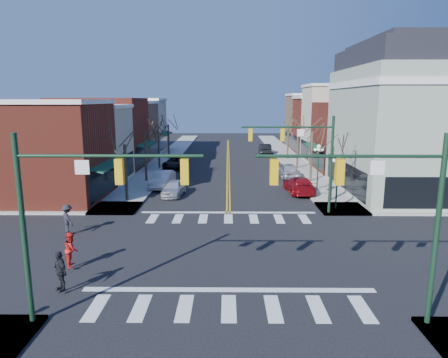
{
  "coord_description": "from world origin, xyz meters",
  "views": [
    {
      "loc": [
        -0.06,
        -21.03,
        8.31
      ],
      "look_at": [
        -0.32,
        6.61,
        2.8
      ],
      "focal_mm": 32.0,
      "sensor_mm": 36.0,
      "label": 1
    }
  ],
  "objects_px": {
    "car_right_far": "(265,149)",
    "lamppost_corner": "(338,172)",
    "car_right_mid": "(287,170)",
    "car_left_mid": "(163,179)",
    "car_left_far": "(176,163)",
    "pedestrian_dark_a": "(60,271)",
    "car_left_near": "(174,188)",
    "lamppost_midblock": "(318,159)",
    "car_right_near": "(299,185)",
    "victorian_corner": "(416,119)",
    "pedestrian_red_b": "(72,249)",
    "pedestrian_dark_b": "(68,219)"
  },
  "relations": [
    {
      "from": "car_right_near",
      "to": "car_right_far",
      "type": "relative_size",
      "value": 1.06
    },
    {
      "from": "car_left_mid",
      "to": "victorian_corner",
      "type": "bearing_deg",
      "value": -0.45
    },
    {
      "from": "lamppost_corner",
      "to": "car_right_mid",
      "type": "distance_m",
      "value": 13.27
    },
    {
      "from": "victorian_corner",
      "to": "lamppost_midblock",
      "type": "bearing_deg",
      "value": 176.55
    },
    {
      "from": "car_right_near",
      "to": "pedestrian_red_b",
      "type": "xyz_separation_m",
      "value": [
        -14.21,
        -16.56,
        0.27
      ]
    },
    {
      "from": "car_left_near",
      "to": "car_right_far",
      "type": "distance_m",
      "value": 29.65
    },
    {
      "from": "lamppost_midblock",
      "to": "pedestrian_dark_a",
      "type": "bearing_deg",
      "value": -127.81
    },
    {
      "from": "pedestrian_dark_b",
      "to": "car_right_near",
      "type": "bearing_deg",
      "value": -98.0
    },
    {
      "from": "car_left_near",
      "to": "lamppost_midblock",
      "type": "bearing_deg",
      "value": 13.83
    },
    {
      "from": "pedestrian_dark_a",
      "to": "car_left_far",
      "type": "bearing_deg",
      "value": 132.23
    },
    {
      "from": "car_left_far",
      "to": "pedestrian_dark_a",
      "type": "distance_m",
      "value": 32.13
    },
    {
      "from": "car_right_mid",
      "to": "pedestrian_red_b",
      "type": "relative_size",
      "value": 2.76
    },
    {
      "from": "pedestrian_red_b",
      "to": "car_left_near",
      "type": "bearing_deg",
      "value": -25.51
    },
    {
      "from": "car_right_mid",
      "to": "pedestrian_dark_a",
      "type": "bearing_deg",
      "value": 56.47
    },
    {
      "from": "car_right_near",
      "to": "victorian_corner",
      "type": "bearing_deg",
      "value": 177.6
    },
    {
      "from": "lamppost_corner",
      "to": "victorian_corner",
      "type": "bearing_deg",
      "value": 35.86
    },
    {
      "from": "lamppost_midblock",
      "to": "pedestrian_dark_a",
      "type": "xyz_separation_m",
      "value": [
        -15.5,
        -19.97,
        -1.92
      ]
    },
    {
      "from": "lamppost_corner",
      "to": "lamppost_midblock",
      "type": "relative_size",
      "value": 1.0
    },
    {
      "from": "car_right_near",
      "to": "pedestrian_dark_a",
      "type": "relative_size",
      "value": 2.88
    },
    {
      "from": "car_left_far",
      "to": "pedestrian_red_b",
      "type": "height_order",
      "value": "pedestrian_red_b"
    },
    {
      "from": "car_left_far",
      "to": "car_right_near",
      "type": "bearing_deg",
      "value": -39.5
    },
    {
      "from": "lamppost_midblock",
      "to": "car_right_mid",
      "type": "xyz_separation_m",
      "value": [
        -1.8,
        6.47,
        -2.15
      ]
    },
    {
      "from": "car_right_far",
      "to": "pedestrian_red_b",
      "type": "relative_size",
      "value": 2.79
    },
    {
      "from": "victorian_corner",
      "to": "car_left_far",
      "type": "distance_m",
      "value": 26.82
    },
    {
      "from": "car_right_far",
      "to": "lamppost_midblock",
      "type": "bearing_deg",
      "value": 95.79
    },
    {
      "from": "car_right_near",
      "to": "lamppost_midblock",
      "type": "bearing_deg",
      "value": -159.97
    },
    {
      "from": "car_left_mid",
      "to": "car_right_mid",
      "type": "distance_m",
      "value": 13.68
    },
    {
      "from": "pedestrian_dark_b",
      "to": "car_left_mid",
      "type": "bearing_deg",
      "value": -58.06
    },
    {
      "from": "victorian_corner",
      "to": "car_right_near",
      "type": "distance_m",
      "value": 11.71
    },
    {
      "from": "car_left_near",
      "to": "car_left_mid",
      "type": "distance_m",
      "value": 3.67
    },
    {
      "from": "car_left_far",
      "to": "car_right_mid",
      "type": "bearing_deg",
      "value": -18.04
    },
    {
      "from": "car_right_near",
      "to": "pedestrian_red_b",
      "type": "bearing_deg",
      "value": 45.22
    },
    {
      "from": "lamppost_corner",
      "to": "car_right_near",
      "type": "relative_size",
      "value": 0.84
    },
    {
      "from": "car_right_far",
      "to": "lamppost_corner",
      "type": "bearing_deg",
      "value": 94.7
    },
    {
      "from": "car_right_far",
      "to": "pedestrian_dark_b",
      "type": "bearing_deg",
      "value": 67.94
    },
    {
      "from": "car_right_mid",
      "to": "victorian_corner",
      "type": "bearing_deg",
      "value": 139.23
    },
    {
      "from": "victorian_corner",
      "to": "pedestrian_dark_b",
      "type": "distance_m",
      "value": 29.56
    },
    {
      "from": "lamppost_midblock",
      "to": "car_right_near",
      "type": "xyz_separation_m",
      "value": [
        -1.8,
        -0.81,
        -2.22
      ]
    },
    {
      "from": "lamppost_midblock",
      "to": "car_left_mid",
      "type": "bearing_deg",
      "value": 174.29
    },
    {
      "from": "car_left_near",
      "to": "car_left_far",
      "type": "bearing_deg",
      "value": 102.06
    },
    {
      "from": "lamppost_corner",
      "to": "lamppost_midblock",
      "type": "height_order",
      "value": "same"
    },
    {
      "from": "car_left_mid",
      "to": "car_left_far",
      "type": "distance_m",
      "value": 10.69
    },
    {
      "from": "car_left_near",
      "to": "car_left_far",
      "type": "relative_size",
      "value": 0.75
    },
    {
      "from": "car_left_near",
      "to": "pedestrian_dark_b",
      "type": "height_order",
      "value": "pedestrian_dark_b"
    },
    {
      "from": "victorian_corner",
      "to": "pedestrian_dark_a",
      "type": "bearing_deg",
      "value": -140.71
    },
    {
      "from": "car_left_mid",
      "to": "car_left_far",
      "type": "xyz_separation_m",
      "value": [
        -0.08,
        10.69,
        -0.04
      ]
    },
    {
      "from": "car_left_near",
      "to": "car_right_far",
      "type": "xyz_separation_m",
      "value": [
        10.54,
        27.72,
        0.11
      ]
    },
    {
      "from": "victorian_corner",
      "to": "pedestrian_red_b",
      "type": "height_order",
      "value": "victorian_corner"
    },
    {
      "from": "car_left_near",
      "to": "car_left_far",
      "type": "distance_m",
      "value": 14.12
    },
    {
      "from": "car_left_near",
      "to": "car_left_mid",
      "type": "xyz_separation_m",
      "value": [
        -1.52,
        3.34,
        0.1
      ]
    }
  ]
}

